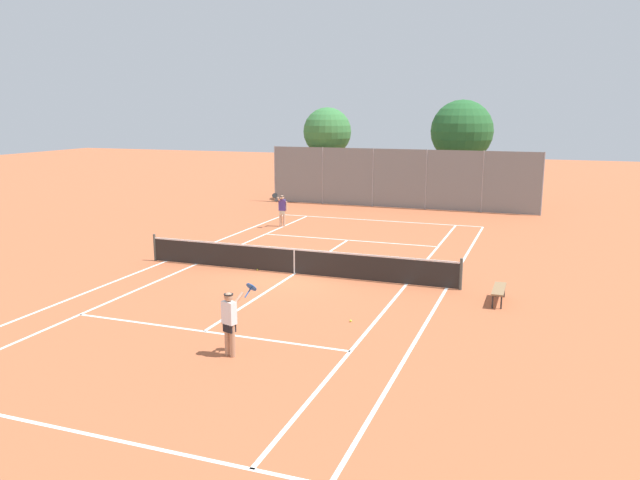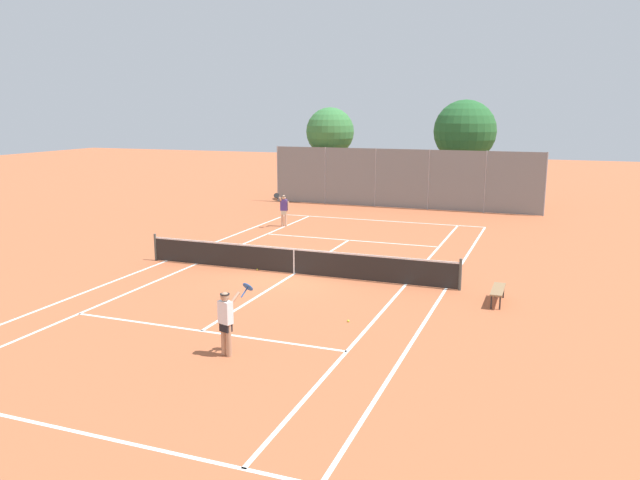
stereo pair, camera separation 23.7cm
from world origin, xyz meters
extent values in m
plane|color=#B25B38|center=(0.00, 0.00, 0.00)|extent=(120.00, 120.00, 0.00)
cube|color=white|center=(0.00, -11.90, 0.00)|extent=(11.00, 0.10, 0.01)
cube|color=white|center=(0.00, 11.90, 0.00)|extent=(11.00, 0.10, 0.01)
cube|color=white|center=(-5.50, 0.00, 0.00)|extent=(0.10, 23.80, 0.01)
cube|color=white|center=(5.50, 0.00, 0.00)|extent=(0.10, 23.80, 0.01)
cube|color=white|center=(-4.13, 0.00, 0.00)|extent=(0.10, 23.80, 0.01)
cube|color=white|center=(4.13, 0.00, 0.00)|extent=(0.10, 23.80, 0.01)
cube|color=white|center=(0.00, -6.40, 0.00)|extent=(8.26, 0.10, 0.01)
cube|color=white|center=(0.00, 6.40, 0.00)|extent=(8.26, 0.10, 0.01)
cube|color=white|center=(0.00, 0.00, 0.00)|extent=(0.10, 12.80, 0.01)
cylinder|color=#474C47|center=(-5.95, 0.00, 0.53)|extent=(0.10, 0.10, 1.07)
cylinder|color=#474C47|center=(5.95, 0.00, 0.53)|extent=(0.10, 0.10, 1.07)
cube|color=black|center=(0.00, 0.00, 0.46)|extent=(11.90, 0.02, 0.89)
cube|color=white|center=(0.00, 0.00, 0.92)|extent=(11.90, 0.03, 0.06)
cube|color=white|center=(0.00, 0.00, 0.44)|extent=(0.05, 0.03, 0.89)
cylinder|color=tan|center=(1.39, -7.64, 0.41)|extent=(0.13, 0.13, 0.82)
cylinder|color=tan|center=(1.56, -7.70, 0.41)|extent=(0.13, 0.13, 0.82)
cube|color=black|center=(1.48, -7.67, 0.74)|extent=(0.32, 0.25, 0.24)
cube|color=white|center=(1.48, -7.67, 1.10)|extent=(0.38, 0.29, 0.56)
sphere|color=tan|center=(1.48, -7.67, 1.49)|extent=(0.22, 0.22, 0.22)
cylinder|color=black|center=(1.48, -7.67, 1.56)|extent=(0.23, 0.23, 0.02)
cylinder|color=tan|center=(1.26, -7.61, 1.04)|extent=(0.08, 0.08, 0.52)
cylinder|color=tan|center=(1.64, -7.57, 1.39)|extent=(0.21, 0.46, 0.35)
cylinder|color=#1E4C99|center=(1.84, -7.36, 1.55)|extent=(0.10, 0.25, 0.22)
cylinder|color=#1E4C99|center=(1.88, -7.25, 1.66)|extent=(0.33, 0.27, 0.23)
cylinder|color=#D8A884|center=(-4.10, 8.56, 0.41)|extent=(0.13, 0.13, 0.82)
cylinder|color=#D8A884|center=(-4.27, 8.53, 0.41)|extent=(0.13, 0.13, 0.82)
cube|color=beige|center=(-4.19, 8.54, 0.74)|extent=(0.31, 0.23, 0.24)
cube|color=#4C388C|center=(-4.19, 8.54, 1.10)|extent=(0.37, 0.27, 0.56)
sphere|color=#D8A884|center=(-4.19, 8.54, 1.49)|extent=(0.22, 0.22, 0.22)
cylinder|color=black|center=(-4.19, 8.54, 1.56)|extent=(0.23, 0.23, 0.02)
cylinder|color=#D8A884|center=(-3.97, 8.59, 1.04)|extent=(0.08, 0.08, 0.52)
cylinder|color=#D8A884|center=(-4.28, 8.38, 1.39)|extent=(0.17, 0.46, 0.35)
cylinder|color=black|center=(-4.36, 8.10, 1.55)|extent=(0.08, 0.25, 0.22)
cylinder|color=black|center=(-4.33, 7.98, 1.66)|extent=(0.31, 0.25, 0.23)
sphere|color=#D1DB33|center=(-1.47, -0.04, 0.03)|extent=(0.07, 0.07, 0.07)
sphere|color=#D1DB33|center=(-4.09, 0.54, 0.03)|extent=(0.07, 0.07, 0.07)
sphere|color=#D1DB33|center=(3.48, -4.31, 0.03)|extent=(0.07, 0.07, 0.07)
cube|color=olive|center=(7.25, -1.00, 0.44)|extent=(0.36, 1.50, 0.05)
cylinder|color=#262626|center=(7.12, -1.64, 0.21)|extent=(0.05, 0.05, 0.41)
cylinder|color=#262626|center=(7.12, -0.37, 0.21)|extent=(0.05, 0.05, 0.41)
cylinder|color=#262626|center=(7.37, -1.64, 0.21)|extent=(0.05, 0.05, 0.41)
cylinder|color=#262626|center=(7.37, -0.37, 0.21)|extent=(0.05, 0.05, 0.41)
cylinder|color=gray|center=(-8.19, 16.61, 1.79)|extent=(0.08, 0.08, 3.58)
cylinder|color=gray|center=(-4.91, 16.61, 1.79)|extent=(0.08, 0.08, 3.58)
cylinder|color=gray|center=(-1.64, 16.61, 1.79)|extent=(0.08, 0.08, 3.58)
cylinder|color=gray|center=(1.64, 16.61, 1.79)|extent=(0.08, 0.08, 3.58)
cylinder|color=gray|center=(4.91, 16.61, 1.79)|extent=(0.08, 0.08, 3.58)
cylinder|color=gray|center=(8.19, 16.61, 1.79)|extent=(0.08, 0.08, 3.58)
cube|color=slate|center=(0.00, 16.61, 1.79)|extent=(16.37, 0.02, 3.54)
cylinder|color=brown|center=(-5.24, 18.41, 1.69)|extent=(0.26, 0.26, 3.37)
sphere|color=#387A3D|center=(-5.24, 18.41, 4.46)|extent=(3.11, 3.11, 3.11)
sphere|color=#387A3D|center=(-5.44, 18.24, 4.07)|extent=(1.97, 1.97, 1.97)
cylinder|color=brown|center=(3.11, 20.45, 1.58)|extent=(0.24, 0.24, 3.15)
sphere|color=#26602D|center=(3.11, 20.45, 4.53)|extent=(3.94, 3.94, 3.94)
sphere|color=#26602D|center=(3.18, 20.31, 4.04)|extent=(2.59, 2.59, 2.59)
camera|label=1|loc=(8.40, -20.29, 5.85)|focal=35.00mm
camera|label=2|loc=(8.63, -20.20, 5.85)|focal=35.00mm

